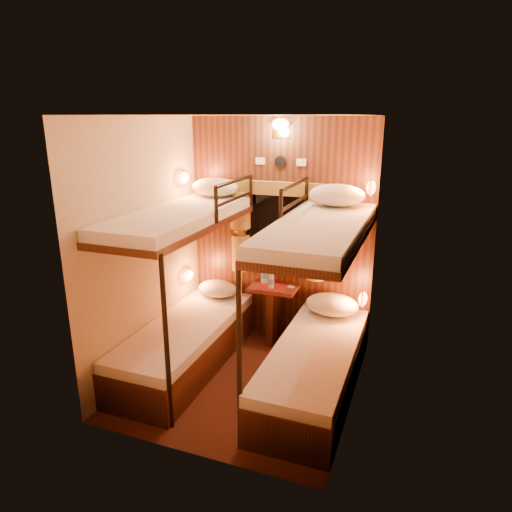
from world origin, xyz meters
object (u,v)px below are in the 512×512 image
at_px(bunk_left, 185,313).
at_px(bottle_left, 264,273).
at_px(bunk_right, 316,335).
at_px(table, 274,306).
at_px(bottle_right, 271,280).

bearing_deg(bunk_left, bottle_left, 58.52).
height_order(bunk_left, bottle_left, bunk_left).
height_order(bunk_left, bunk_right, same).
height_order(table, bottle_left, bottle_left).
distance_m(bottle_left, bottle_right, 0.18).
bearing_deg(bunk_left, bunk_right, 0.00).
relative_size(bottle_left, bottle_right, 1.29).
height_order(bunk_right, bottle_right, bunk_right).
relative_size(bunk_left, bunk_right, 1.00).
xyz_separation_m(bunk_right, bottle_left, (-0.78, 0.84, 0.21)).
relative_size(bunk_right, bottle_left, 7.10).
bearing_deg(bottle_left, bunk_right, -47.21).
bearing_deg(table, bottle_right, -95.99).
bearing_deg(bottle_right, bunk_left, -131.94).
xyz_separation_m(bunk_right, table, (-0.65, 0.78, -0.14)).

